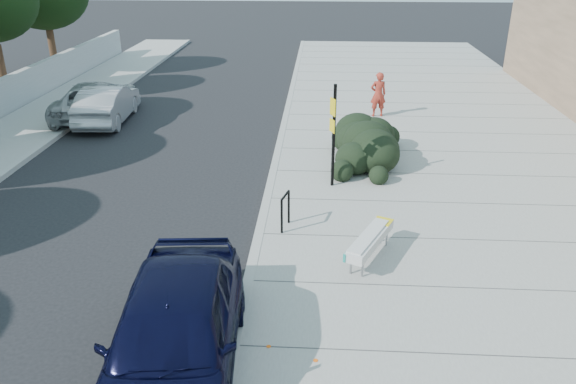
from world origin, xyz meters
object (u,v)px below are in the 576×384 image
sedan_navy (174,335)px  bench (370,240)px  bike_rack (285,208)px  suv_silver (96,100)px  sign_post (333,130)px  wagon_silver (107,104)px  pedestrian (378,94)px

sedan_navy → bench: bearing=43.2°
bike_rack → suv_silver: size_ratio=0.17×
sign_post → wagon_silver: bearing=121.9°
bench → suv_silver: 14.60m
bike_rack → sedan_navy: size_ratio=0.17×
bike_rack → pedestrian: pedestrian is taller
sedan_navy → pedestrian: pedestrian is taller
bench → sedan_navy: (-3.30, -3.67, 0.25)m
bench → wagon_silver: (-9.34, 10.07, 0.10)m
bike_rack → wagon_silver: 11.47m
wagon_silver → suv_silver: bearing=-45.0°
sign_post → suv_silver: sign_post is taller
sedan_navy → wagon_silver: 15.01m
wagon_silver → pedestrian: size_ratio=2.50×
sign_post → sedan_navy: bearing=-131.0°
bike_rack → suv_silver: (-8.10, 9.30, 0.04)m
sign_post → wagon_silver: 10.58m
sedan_navy → pedestrian: size_ratio=2.93×
bike_rack → pedestrian: bearing=86.9°
pedestrian → suv_silver: bearing=-8.4°
bench → sign_post: size_ratio=0.66×
bench → sign_post: bearing=126.0°
bench → pedestrian: (1.08, 10.98, 0.40)m
bench → sign_post: (-0.77, 3.96, 1.16)m
bench → wagon_silver: wagon_silver is taller
bike_rack → wagon_silver: bearing=144.5°
sedan_navy → wagon_silver: size_ratio=1.17×
bike_rack → sedan_navy: (-1.40, -5.01, 0.18)m
pedestrian → bike_rack: bearing=62.6°
pedestrian → wagon_silver: bearing=-5.2°
sign_post → sedan_navy: (-2.53, -7.63, -0.91)m
wagon_silver → pedestrian: (10.42, 0.91, 0.30)m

